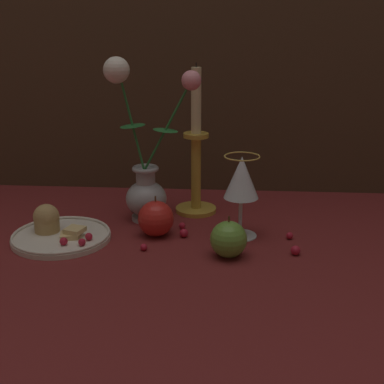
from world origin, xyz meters
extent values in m
plane|color=maroon|center=(0.00, 0.00, 0.00)|extent=(2.40, 2.40, 0.00)
cylinder|color=#A3A3A8|center=(-0.08, 0.09, 0.01)|extent=(0.07, 0.07, 0.01)
ellipsoid|color=#A3A3A8|center=(-0.08, 0.09, 0.05)|extent=(0.09, 0.09, 0.08)
cylinder|color=#A3A3A8|center=(-0.08, 0.09, 0.10)|extent=(0.04, 0.04, 0.04)
torus|color=#A3A3A8|center=(-0.08, 0.09, 0.12)|extent=(0.06, 0.06, 0.01)
cylinder|color=#23662D|center=(-0.10, 0.09, 0.23)|extent=(0.06, 0.02, 0.22)
ellipsoid|color=#23662D|center=(-0.10, 0.09, 0.22)|extent=(0.07, 0.08, 0.00)
sphere|color=silver|center=(-0.13, 0.08, 0.34)|extent=(0.06, 0.06, 0.06)
cylinder|color=#23662D|center=(-0.02, 0.09, 0.22)|extent=(0.11, 0.02, 0.20)
ellipsoid|color=#23662D|center=(-0.03, 0.09, 0.21)|extent=(0.08, 0.08, 0.00)
sphere|color=pink|center=(0.03, 0.08, 0.32)|extent=(0.04, 0.04, 0.04)
cylinder|color=silver|center=(-0.24, -0.04, 0.01)|extent=(0.21, 0.21, 0.01)
torus|color=silver|center=(-0.24, -0.04, 0.01)|extent=(0.21, 0.21, 0.01)
cylinder|color=tan|center=(-0.28, -0.02, 0.03)|extent=(0.05, 0.05, 0.03)
sphere|color=tan|center=(-0.28, -0.02, 0.04)|extent=(0.06, 0.06, 0.06)
cube|color=#DBBC7A|center=(-0.22, -0.05, 0.01)|extent=(0.04, 0.04, 0.01)
cube|color=#DBBC7A|center=(-0.21, -0.04, 0.03)|extent=(0.05, 0.05, 0.01)
sphere|color=#AD192D|center=(-0.22, -0.09, 0.02)|extent=(0.02, 0.02, 0.02)
sphere|color=#AD192D|center=(-0.18, -0.09, 0.02)|extent=(0.02, 0.02, 0.02)
sphere|color=#AD192D|center=(-0.17, -0.06, 0.02)|extent=(0.02, 0.02, 0.02)
cylinder|color=silver|center=(0.14, 0.01, 0.00)|extent=(0.07, 0.07, 0.00)
cylinder|color=silver|center=(0.14, 0.01, 0.05)|extent=(0.01, 0.01, 0.08)
cone|color=silver|center=(0.14, 0.01, 0.13)|extent=(0.07, 0.07, 0.09)
cone|color=gold|center=(0.14, 0.01, 0.12)|extent=(0.06, 0.06, 0.06)
torus|color=gold|center=(0.14, 0.01, 0.18)|extent=(0.08, 0.08, 0.00)
cylinder|color=gold|center=(0.03, 0.16, 0.01)|extent=(0.10, 0.10, 0.01)
cylinder|color=gold|center=(0.03, 0.16, 0.10)|extent=(0.02, 0.02, 0.17)
cylinder|color=gold|center=(0.03, 0.16, 0.19)|extent=(0.06, 0.06, 0.01)
cylinder|color=beige|center=(0.03, 0.16, 0.27)|extent=(0.02, 0.02, 0.15)
cylinder|color=black|center=(0.03, 0.16, 0.35)|extent=(0.00, 0.00, 0.01)
sphere|color=#669938|center=(0.11, -0.10, 0.04)|extent=(0.07, 0.07, 0.07)
cylinder|color=#4C3319|center=(0.11, -0.10, 0.08)|extent=(0.00, 0.00, 0.01)
sphere|color=red|center=(-0.04, 0.00, 0.04)|extent=(0.08, 0.08, 0.08)
cylinder|color=#4C3319|center=(-0.04, 0.00, 0.08)|extent=(0.00, 0.00, 0.01)
sphere|color=#AD192D|center=(-0.06, -0.08, 0.01)|extent=(0.01, 0.01, 0.01)
sphere|color=#AD192D|center=(0.02, -0.01, 0.01)|extent=(0.02, 0.02, 0.02)
sphere|color=#AD192D|center=(0.25, -0.08, 0.01)|extent=(0.02, 0.02, 0.02)
sphere|color=#AD192D|center=(0.24, 0.00, 0.01)|extent=(0.02, 0.02, 0.02)
sphere|color=#AD192D|center=(0.01, 0.04, 0.01)|extent=(0.01, 0.01, 0.01)
camera|label=1|loc=(0.11, -1.06, 0.45)|focal=50.00mm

